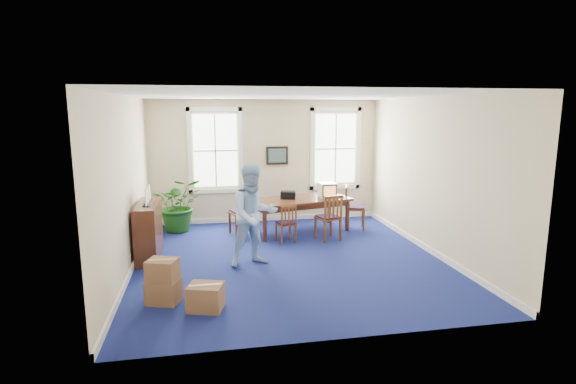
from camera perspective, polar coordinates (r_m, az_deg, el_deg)
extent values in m
plane|color=navy|center=(9.06, 0.08, -8.50)|extent=(6.50, 6.50, 0.00)
plane|color=white|center=(8.58, 0.09, 12.17)|extent=(6.50, 6.50, 0.00)
plane|color=beige|center=(11.86, -2.86, 3.93)|extent=(6.50, 0.00, 6.50)
plane|color=beige|center=(5.58, 6.37, -3.53)|extent=(6.50, 0.00, 6.50)
plane|color=beige|center=(8.64, -19.86, 0.88)|extent=(0.00, 6.50, 6.50)
plane|color=beige|center=(9.69, 17.80, 1.98)|extent=(0.00, 6.50, 6.50)
cube|color=white|center=(12.10, -2.78, -3.35)|extent=(6.00, 0.04, 0.12)
cube|color=white|center=(9.00, -19.06, -8.82)|extent=(0.04, 6.50, 0.12)
cube|color=white|center=(10.01, 17.16, -6.77)|extent=(0.04, 6.50, 0.12)
cube|color=white|center=(11.13, 6.68, -0.53)|extent=(0.15, 0.18, 0.05)
cube|color=black|center=(10.85, 0.01, -0.38)|extent=(0.40, 0.30, 0.18)
imported|color=#A5CBF9|center=(8.51, -4.35, -2.93)|extent=(1.12, 0.97, 1.95)
cube|color=#4A2416|center=(9.44, -17.27, -4.64)|extent=(0.42, 1.43, 1.12)
imported|color=#174611|center=(11.26, -13.70, -1.56)|extent=(1.30, 1.17, 1.32)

